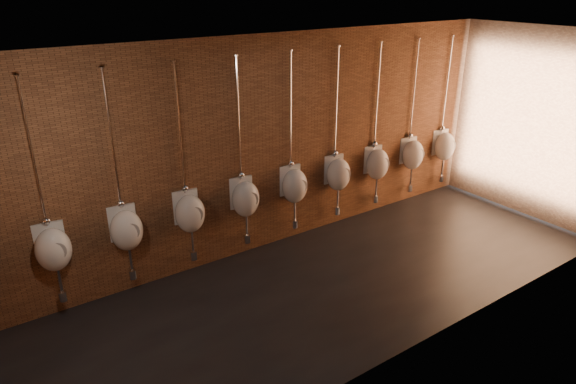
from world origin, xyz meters
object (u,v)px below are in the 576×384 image
urinal_3 (190,212)px  urinal_5 (294,185)px  urinal_6 (338,174)px  urinal_8 (412,154)px  urinal_7 (377,163)px  urinal_1 (53,248)px  urinal_2 (126,229)px  urinal_4 (245,198)px  urinal_9 (444,146)px

urinal_3 → urinal_5: bearing=0.0°
urinal_6 → urinal_8: same height
urinal_3 → urinal_8: size_ratio=1.00×
urinal_3 → urinal_7: size_ratio=1.00×
urinal_1 → urinal_7: (5.21, 0.00, 0.00)m
urinal_6 → urinal_8: (1.74, 0.00, 0.00)m
urinal_1 → urinal_5: 3.47m
urinal_2 → urinal_5: same height
urinal_3 → urinal_6: 2.61m
urinal_8 → urinal_7: bearing=180.0°
urinal_4 → urinal_8: same height
urinal_1 → urinal_6: (4.34, 0.00, 0.00)m
urinal_9 → urinal_2: bearing=180.0°
urinal_6 → urinal_3: bearing=180.0°
urinal_1 → urinal_4: 2.61m
urinal_3 → urinal_8: bearing=0.0°
urinal_1 → urinal_3: (1.74, 0.00, 0.00)m
urinal_2 → urinal_9: (6.08, 0.00, 0.00)m
urinal_5 → urinal_8: size_ratio=1.00×
urinal_7 → urinal_9: (1.74, 0.00, 0.00)m
urinal_4 → urinal_6: size_ratio=1.00×
urinal_4 → urinal_9: 4.34m
urinal_3 → urinal_7: same height
urinal_8 → urinal_3: bearing=180.0°
urinal_1 → urinal_7: size_ratio=1.00×
urinal_4 → urinal_6: (1.74, 0.00, 0.00)m
urinal_2 → urinal_9: size_ratio=1.00×
urinal_1 → urinal_2: (0.87, 0.00, 0.00)m
urinal_7 → urinal_9: size_ratio=1.00×
urinal_1 → urinal_6: same height
urinal_8 → urinal_9: bearing=0.0°
urinal_5 → urinal_7: 1.74m
urinal_5 → urinal_7: (1.74, 0.00, 0.00)m
urinal_4 → urinal_5: (0.87, 0.00, 0.00)m
urinal_4 → urinal_8: size_ratio=1.00×
urinal_3 → urinal_9: same height
urinal_1 → urinal_4: (2.61, 0.00, 0.00)m
urinal_1 → urinal_8: 6.08m
urinal_4 → urinal_7: (2.61, 0.00, 0.00)m
urinal_3 → urinal_7: bearing=0.0°
urinal_1 → urinal_2: 0.87m
urinal_6 → urinal_7: bearing=0.0°
urinal_5 → urinal_7: size_ratio=1.00×
urinal_9 → urinal_3: bearing=180.0°
urinal_6 → urinal_9: same height
urinal_4 → urinal_6: 1.74m
urinal_2 → urinal_3: size_ratio=1.00×
urinal_7 → urinal_2: bearing=180.0°
urinal_8 → urinal_9: same height
urinal_1 → urinal_9: same height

